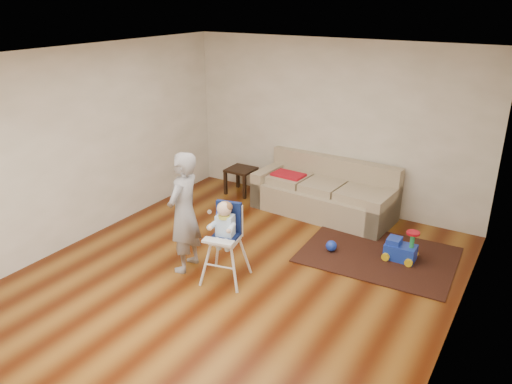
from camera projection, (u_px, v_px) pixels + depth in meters
The scene contains 9 objects.
ground at pixel (240, 275), 6.31m from camera, with size 5.50×5.50×0.00m, color #461905.
room_envelope at pixel (261, 122), 6.03m from camera, with size 5.04×5.52×2.72m.
sofa at pixel (324, 189), 7.92m from camera, with size 2.29×1.05×0.86m.
side_table at pixel (241, 181), 8.84m from camera, with size 0.46×0.46×0.46m, color black, non-canonical shape.
area_rug at pixel (378, 255), 6.79m from camera, with size 1.99×1.49×0.02m, color black.
ride_on_toy at pixel (401, 244), 6.59m from camera, with size 0.40×0.29×0.44m, color blue, non-canonical shape.
toy_ball at pixel (331, 246), 6.85m from camera, with size 0.15×0.15×0.15m, color blue.
high_chair at pixel (225, 243), 6.04m from camera, with size 0.58×0.58×1.05m.
adult at pixel (184, 213), 6.20m from camera, with size 0.57×0.37×1.56m, color gray.
Camera 1 is at (3.03, -4.56, 3.32)m, focal length 35.00 mm.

